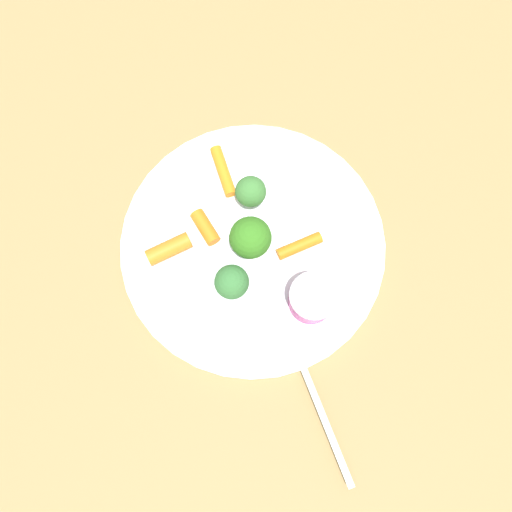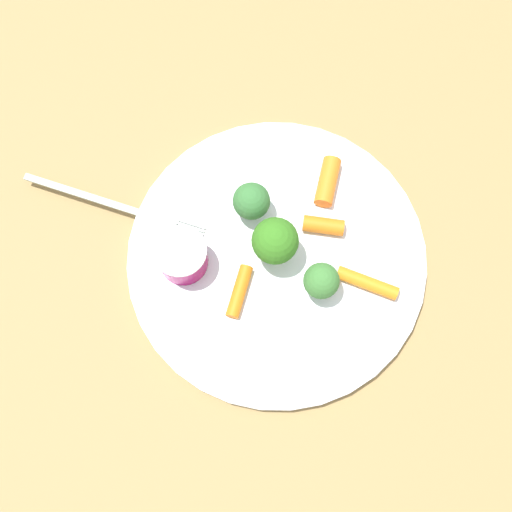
{
  "view_description": "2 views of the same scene",
  "coord_description": "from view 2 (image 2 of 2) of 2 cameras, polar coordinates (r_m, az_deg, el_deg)",
  "views": [
    {
      "loc": [
        0.07,
        -0.15,
        0.55
      ],
      "look_at": [
        0.01,
        -0.02,
        0.03
      ],
      "focal_mm": 36.84,
      "sensor_mm": 36.0,
      "label": 1
    },
    {
      "loc": [
        0.1,
        0.16,
        0.64
      ],
      "look_at": [
        0.02,
        -0.01,
        0.03
      ],
      "focal_mm": 48.03,
      "sensor_mm": 36.0,
      "label": 2
    }
  ],
  "objects": [
    {
      "name": "broccoli_floret_0",
      "position": [
        0.64,
        -0.06,
        4.74
      ],
      "size": [
        0.04,
        0.04,
        0.04
      ],
      "color": "#84BA6A",
      "rests_on": "plate"
    },
    {
      "name": "carrot_stick_3",
      "position": [
        0.67,
        5.99,
        6.18
      ],
      "size": [
        0.04,
        0.05,
        0.02
      ],
      "primitive_type": "cylinder",
      "rotation": [
        1.57,
        0.0,
        2.44
      ],
      "color": "orange",
      "rests_on": "plate"
    },
    {
      "name": "plate",
      "position": [
        0.66,
        1.73,
        -0.26
      ],
      "size": [
        0.29,
        0.29,
        0.01
      ],
      "primitive_type": "cylinder",
      "color": "white",
      "rests_on": "ground_plane"
    },
    {
      "name": "carrot_stick_2",
      "position": [
        0.63,
        -1.4,
        -2.98
      ],
      "size": [
        0.04,
        0.05,
        0.01
      ],
      "primitive_type": "cylinder",
      "rotation": [
        1.57,
        0.0,
        2.39
      ],
      "color": "orange",
      "rests_on": "plate"
    },
    {
      "name": "sauce_cup",
      "position": [
        0.63,
        -6.18,
        -0.03
      ],
      "size": [
        0.05,
        0.05,
        0.04
      ],
      "color": "#8E064A",
      "rests_on": "plate"
    },
    {
      "name": "fork",
      "position": [
        0.68,
        -11.52,
        4.13
      ],
      "size": [
        0.14,
        0.14,
        0.0
      ],
      "color": "#AEBEB0",
      "rests_on": "plate"
    },
    {
      "name": "carrot_stick_1",
      "position": [
        0.65,
        5.63,
        2.54
      ],
      "size": [
        0.04,
        0.04,
        0.02
      ],
      "primitive_type": "cylinder",
      "rotation": [
        1.57,
        0.0,
        0.96
      ],
      "color": "orange",
      "rests_on": "plate"
    },
    {
      "name": "broccoli_floret_1",
      "position": [
        0.62,
        1.21,
        1.06
      ],
      "size": [
        0.04,
        0.04,
        0.06
      ],
      "color": "#8DB373",
      "rests_on": "plate"
    },
    {
      "name": "carrot_stick_0",
      "position": [
        0.65,
        9.24,
        -2.22
      ],
      "size": [
        0.05,
        0.05,
        0.01
      ],
      "primitive_type": "cylinder",
      "rotation": [
        1.57,
        0.0,
        3.86
      ],
      "color": "orange",
      "rests_on": "plate"
    },
    {
      "name": "broccoli_floret_2",
      "position": [
        0.62,
        5.46,
        -2.08
      ],
      "size": [
        0.03,
        0.03,
        0.04
      ],
      "color": "#86A86D",
      "rests_on": "plate"
    },
    {
      "name": "ground_plane",
      "position": [
        0.66,
        1.72,
        -0.41
      ],
      "size": [
        2.4,
        2.4,
        0.0
      ],
      "primitive_type": "plane",
      "color": "olive"
    }
  ]
}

